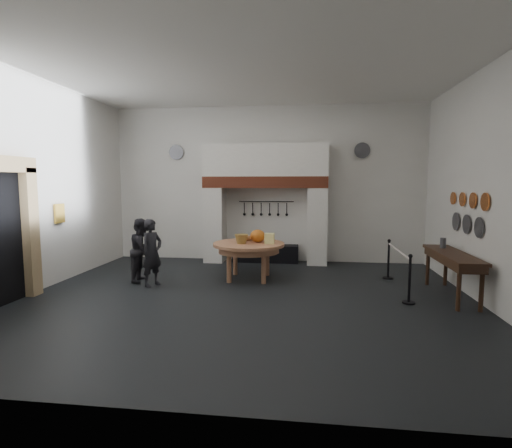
# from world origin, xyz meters

# --- Properties ---
(floor) EXTENTS (9.00, 8.00, 0.02)m
(floor) POSITION_xyz_m (0.00, 0.00, 0.00)
(floor) COLOR black
(floor) RESTS_ON ground
(ceiling) EXTENTS (9.00, 8.00, 0.02)m
(ceiling) POSITION_xyz_m (0.00, 0.00, 4.50)
(ceiling) COLOR silver
(ceiling) RESTS_ON wall_back
(wall_back) EXTENTS (9.00, 0.02, 4.50)m
(wall_back) POSITION_xyz_m (0.00, 4.00, 2.25)
(wall_back) COLOR silver
(wall_back) RESTS_ON floor
(wall_front) EXTENTS (9.00, 0.02, 4.50)m
(wall_front) POSITION_xyz_m (0.00, -4.00, 2.25)
(wall_front) COLOR silver
(wall_front) RESTS_ON floor
(wall_left) EXTENTS (0.02, 8.00, 4.50)m
(wall_left) POSITION_xyz_m (-4.50, 0.00, 2.25)
(wall_left) COLOR silver
(wall_left) RESTS_ON floor
(wall_right) EXTENTS (0.02, 8.00, 4.50)m
(wall_right) POSITION_xyz_m (4.50, 0.00, 2.25)
(wall_right) COLOR silver
(wall_right) RESTS_ON floor
(chimney_pier_left) EXTENTS (0.55, 0.70, 2.15)m
(chimney_pier_left) POSITION_xyz_m (-1.48, 3.65, 1.07)
(chimney_pier_left) COLOR silver
(chimney_pier_left) RESTS_ON floor
(chimney_pier_right) EXTENTS (0.55, 0.70, 2.15)m
(chimney_pier_right) POSITION_xyz_m (1.48, 3.65, 1.07)
(chimney_pier_right) COLOR silver
(chimney_pier_right) RESTS_ON floor
(hearth_brick_band) EXTENTS (3.50, 0.72, 0.32)m
(hearth_brick_band) POSITION_xyz_m (0.00, 3.65, 2.31)
(hearth_brick_band) COLOR #9E442B
(hearth_brick_band) RESTS_ON chimney_pier_left
(chimney_hood) EXTENTS (3.50, 0.70, 0.90)m
(chimney_hood) POSITION_xyz_m (0.00, 3.65, 2.92)
(chimney_hood) COLOR silver
(chimney_hood) RESTS_ON hearth_brick_band
(iron_range) EXTENTS (1.90, 0.45, 0.50)m
(iron_range) POSITION_xyz_m (0.00, 3.72, 0.25)
(iron_range) COLOR black
(iron_range) RESTS_ON floor
(utensil_rail) EXTENTS (1.60, 0.02, 0.02)m
(utensil_rail) POSITION_xyz_m (0.00, 3.92, 1.75)
(utensil_rail) COLOR black
(utensil_rail) RESTS_ON wall_back
(door_recess) EXTENTS (0.04, 1.10, 2.50)m
(door_recess) POSITION_xyz_m (-4.47, -1.00, 1.25)
(door_recess) COLOR black
(door_recess) RESTS_ON floor
(door_jamb_far) EXTENTS (0.22, 0.30, 2.60)m
(door_jamb_far) POSITION_xyz_m (-4.38, -0.30, 1.30)
(door_jamb_far) COLOR tan
(door_jamb_far) RESTS_ON floor
(wall_plaque) EXTENTS (0.05, 0.34, 0.44)m
(wall_plaque) POSITION_xyz_m (-4.45, 0.80, 1.60)
(wall_plaque) COLOR gold
(wall_plaque) RESTS_ON wall_left
(work_table) EXTENTS (1.96, 1.96, 0.07)m
(work_table) POSITION_xyz_m (-0.18, 1.62, 0.84)
(work_table) COLOR tan
(work_table) RESTS_ON floor
(pumpkin) EXTENTS (0.36, 0.36, 0.31)m
(pumpkin) POSITION_xyz_m (0.02, 1.72, 1.03)
(pumpkin) COLOR #CD581D
(pumpkin) RESTS_ON work_table
(cheese_block_big) EXTENTS (0.22, 0.22, 0.24)m
(cheese_block_big) POSITION_xyz_m (0.32, 1.57, 0.99)
(cheese_block_big) COLOR #ECE98D
(cheese_block_big) RESTS_ON work_table
(cheese_block_small) EXTENTS (0.18, 0.18, 0.20)m
(cheese_block_small) POSITION_xyz_m (0.30, 1.87, 0.97)
(cheese_block_small) COLOR #D9BE81
(cheese_block_small) RESTS_ON work_table
(wicker_basket) EXTENTS (0.37, 0.37, 0.22)m
(wicker_basket) POSITION_xyz_m (-0.33, 1.47, 0.98)
(wicker_basket) COLOR olive
(wicker_basket) RESTS_ON work_table
(bread_loaf) EXTENTS (0.31, 0.18, 0.13)m
(bread_loaf) POSITION_xyz_m (-0.28, 1.97, 0.94)
(bread_loaf) COLOR #9A5B36
(bread_loaf) RESTS_ON work_table
(visitor_near) EXTENTS (0.56, 0.65, 1.50)m
(visitor_near) POSITION_xyz_m (-2.23, 0.73, 0.75)
(visitor_near) COLOR black
(visitor_near) RESTS_ON floor
(visitor_far) EXTENTS (0.56, 0.72, 1.47)m
(visitor_far) POSITION_xyz_m (-2.63, 1.13, 0.74)
(visitor_far) COLOR black
(visitor_far) RESTS_ON floor
(side_table) EXTENTS (0.55, 2.20, 0.06)m
(side_table) POSITION_xyz_m (4.10, 0.66, 0.87)
(side_table) COLOR #392215
(side_table) RESTS_ON floor
(pewter_jug) EXTENTS (0.12, 0.12, 0.22)m
(pewter_jug) POSITION_xyz_m (4.10, 1.26, 1.01)
(pewter_jug) COLOR #4C4C51
(pewter_jug) RESTS_ON side_table
(copper_pan_a) EXTENTS (0.03, 0.34, 0.34)m
(copper_pan_a) POSITION_xyz_m (4.46, 0.20, 1.95)
(copper_pan_a) COLOR #C6662D
(copper_pan_a) RESTS_ON wall_right
(copper_pan_b) EXTENTS (0.03, 0.32, 0.32)m
(copper_pan_b) POSITION_xyz_m (4.46, 0.75, 1.95)
(copper_pan_b) COLOR #C6662D
(copper_pan_b) RESTS_ON wall_right
(copper_pan_c) EXTENTS (0.03, 0.30, 0.30)m
(copper_pan_c) POSITION_xyz_m (4.46, 1.30, 1.95)
(copper_pan_c) COLOR #C6662D
(copper_pan_c) RESTS_ON wall_right
(copper_pan_d) EXTENTS (0.03, 0.28, 0.28)m
(copper_pan_d) POSITION_xyz_m (4.46, 1.85, 1.95)
(copper_pan_d) COLOR #C6662D
(copper_pan_d) RESTS_ON wall_right
(pewter_plate_left) EXTENTS (0.03, 0.40, 0.40)m
(pewter_plate_left) POSITION_xyz_m (4.46, 0.40, 1.45)
(pewter_plate_left) COLOR #4C4C51
(pewter_plate_left) RESTS_ON wall_right
(pewter_plate_mid) EXTENTS (0.03, 0.40, 0.40)m
(pewter_plate_mid) POSITION_xyz_m (4.46, 1.00, 1.45)
(pewter_plate_mid) COLOR #4C4C51
(pewter_plate_mid) RESTS_ON wall_right
(pewter_plate_right) EXTENTS (0.03, 0.40, 0.40)m
(pewter_plate_right) POSITION_xyz_m (4.46, 1.60, 1.45)
(pewter_plate_right) COLOR #4C4C51
(pewter_plate_right) RESTS_ON wall_right
(pewter_plate_back_left) EXTENTS (0.44, 0.03, 0.44)m
(pewter_plate_back_left) POSITION_xyz_m (-2.70, 3.96, 3.20)
(pewter_plate_back_left) COLOR #4C4C51
(pewter_plate_back_left) RESTS_ON wall_back
(pewter_plate_back_right) EXTENTS (0.44, 0.03, 0.44)m
(pewter_plate_back_right) POSITION_xyz_m (2.70, 3.96, 3.20)
(pewter_plate_back_right) COLOR #4C4C51
(pewter_plate_back_right) RESTS_ON wall_back
(barrier_post_near) EXTENTS (0.05, 0.05, 0.90)m
(barrier_post_near) POSITION_xyz_m (3.14, 0.09, 0.45)
(barrier_post_near) COLOR black
(barrier_post_near) RESTS_ON floor
(barrier_post_far) EXTENTS (0.05, 0.05, 0.90)m
(barrier_post_far) POSITION_xyz_m (3.14, 2.09, 0.45)
(barrier_post_far) COLOR black
(barrier_post_far) RESTS_ON floor
(barrier_rope) EXTENTS (0.04, 2.00, 0.04)m
(barrier_rope) POSITION_xyz_m (3.14, 1.09, 0.85)
(barrier_rope) COLOR silver
(barrier_rope) RESTS_ON barrier_post_near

